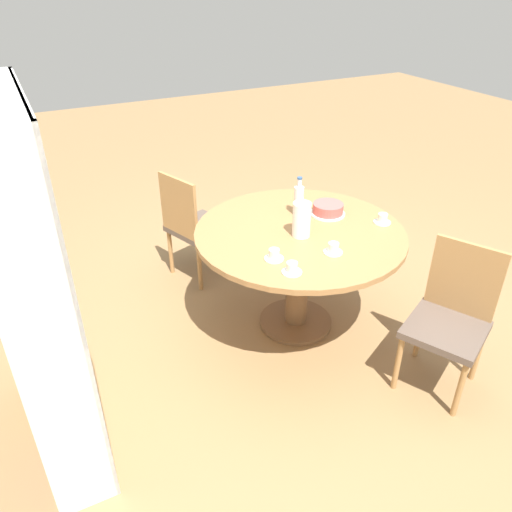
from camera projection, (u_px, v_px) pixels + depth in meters
ground_plane at (295, 323)px, 3.59m from camera, size 14.00×14.00×0.00m
dining_table at (299, 250)px, 3.28m from camera, size 1.36×1.36×0.75m
chair_a at (194, 224)px, 3.90m from camera, size 0.54×0.54×0.89m
chair_b at (451, 317)px, 2.88m from camera, size 0.56×0.56×0.89m
bookshelf at (43, 298)px, 2.33m from camera, size 1.02×0.28×1.82m
coffee_pot at (302, 218)px, 3.09m from camera, size 0.11×0.11×0.26m
water_bottle at (299, 200)px, 3.35m from camera, size 0.07×0.07×0.27m
cake_main at (328, 209)px, 3.39m from camera, size 0.24×0.24×0.08m
cup_a at (333, 249)px, 2.95m from camera, size 0.11×0.11×0.07m
cup_b at (383, 219)px, 3.28m from camera, size 0.11×0.11×0.07m
cup_c at (274, 255)px, 2.88m from camera, size 0.11×0.11×0.07m
cup_d at (292, 269)px, 2.76m from camera, size 0.11×0.11×0.07m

